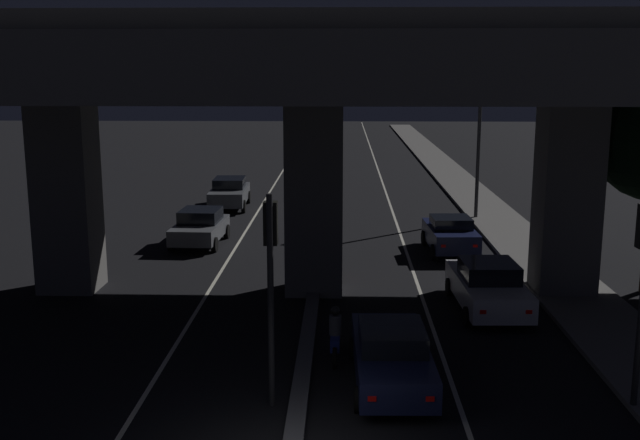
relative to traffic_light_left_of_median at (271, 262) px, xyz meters
name	(u,v)px	position (x,y,z in m)	size (l,w,h in m)	color
lane_line_left_inner	(273,187)	(-3.00, 31.94, -3.28)	(0.12, 126.00, 0.00)	beige
lane_line_right_inner	(384,188)	(4.20, 31.94, -3.28)	(0.12, 126.00, 0.00)	beige
median_divider	(328,186)	(0.60, 31.94, -3.18)	(0.41, 126.00, 0.21)	#4C4C51
sidewalk_right	(483,206)	(9.26, 24.94, -3.21)	(2.73, 126.00, 0.15)	#5B5956
elevated_overpass	(302,82)	(0.20, 8.84, 3.72)	(35.30, 9.61, 9.34)	#5B5956
traffic_light_left_of_median	(271,262)	(0.00, 0.00, 0.00)	(0.30, 0.49, 4.81)	black
street_lamp	(472,133)	(7.90, 21.58, 1.07)	(2.39, 0.32, 7.26)	#2D2D30
car_dark_blue_lead	(391,355)	(2.74, 1.18, -2.55)	(1.98, 4.72, 1.46)	#141938
car_white_second	(488,286)	(6.09, 6.94, -2.51)	(2.14, 4.76, 1.58)	silver
car_dark_blue_third	(450,234)	(5.97, 14.48, -2.50)	(2.06, 4.03, 1.52)	#141938
car_grey_lead_oncoming	(200,227)	(-4.61, 15.69, -2.51)	(2.14, 4.05, 1.52)	#515459
car_grey_second_oncoming	(229,192)	(-4.67, 24.53, -2.44)	(2.14, 4.59, 1.63)	#515459
motorcycle_blue_filtering_near	(335,336)	(1.38, 2.76, -2.69)	(0.32, 1.91, 1.41)	black
motorcycle_red_filtering_mid	(337,259)	(1.36, 10.76, -2.65)	(0.33, 1.95, 1.50)	black
pedestrian_on_sidewalk	(578,252)	(9.91, 10.38, -2.22)	(0.30, 0.30, 1.80)	black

